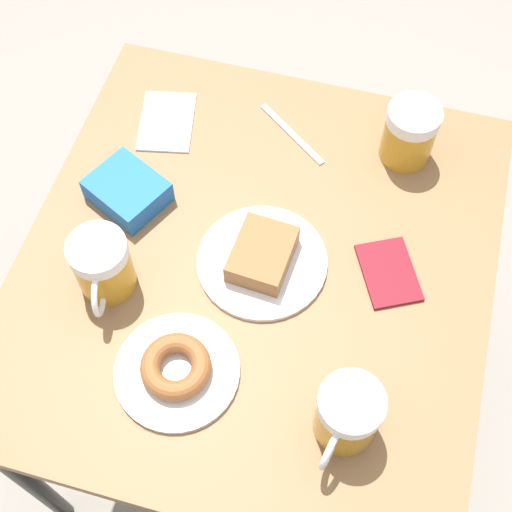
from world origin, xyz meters
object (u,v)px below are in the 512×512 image
Objects in this scene: plate_with_cake at (262,259)px; passport_near_edge at (389,273)px; beer_mug_left at (409,132)px; beer_mug_center at (347,415)px; beer_mug_right at (102,266)px; plate_with_donut at (176,369)px; fork at (292,134)px; blue_pouch at (128,191)px; napkin_folded at (167,122)px.

plate_with_cake is 1.49× the size of passport_near_edge.
plate_with_cake is at bearing 57.24° from beer_mug_left.
beer_mug_center reaches higher than plate_with_cake.
beer_mug_right is at bearing 17.49° from passport_near_edge.
beer_mug_right is 0.91× the size of passport_near_edge.
plate_with_donut reaches higher than fork.
beer_mug_right is 0.48m from passport_near_edge.
napkin_folded is at bearing -92.40° from blue_pouch.
plate_with_donut is at bearing 110.69° from napkin_folded.
fork is 0.34m from blue_pouch.
fork is (-0.06, -0.52, -0.01)m from plate_with_donut.
plate_with_donut is at bearing 42.23° from passport_near_edge.
beer_mug_center is at bearing 145.96° from blue_pouch.
fork is at bearing -86.34° from plate_with_cake.
beer_mug_center is (-0.19, 0.24, 0.04)m from plate_with_cake.
fork is (0.22, 0.01, -0.06)m from beer_mug_left.
beer_mug_center reaches higher than plate_with_donut.
beer_mug_left reaches higher than fork.
beer_mug_right is at bearing -36.74° from plate_with_donut.
plate_with_donut is at bearing 70.90° from plate_with_cake.
beer_mug_center reaches higher than fork.
napkin_folded is at bearing -86.96° from beer_mug_right.
beer_mug_left reaches higher than blue_pouch.
beer_mug_right reaches higher than plate_with_donut.
plate_with_donut is 0.28m from beer_mug_center.
beer_mug_center is 0.58m from fork.
passport_near_edge is 0.93× the size of blue_pouch.
beer_mug_left is 0.91× the size of passport_near_edge.
beer_mug_left reaches higher than plate_with_cake.
plate_with_donut is 1.32× the size of fork.
beer_mug_left is 1.00× the size of beer_mug_center.
plate_with_donut reaches higher than passport_near_edge.
beer_mug_right is at bearing 98.85° from blue_pouch.
beer_mug_left is 0.27m from passport_near_edge.
napkin_folded is (0.02, -0.36, -0.06)m from beer_mug_right.
fork is (-0.22, -0.40, -0.06)m from beer_mug_right.
blue_pouch is at bearing -81.15° from beer_mug_right.
napkin_folded is (0.46, -0.50, -0.06)m from beer_mug_center.
beer_mug_right is (0.24, 0.10, 0.04)m from plate_with_cake.
blue_pouch reaches higher than passport_near_edge.
blue_pouch is at bearing 26.88° from beer_mug_left.
plate_with_donut is at bearing 122.79° from blue_pouch.
blue_pouch is (0.48, -0.03, 0.02)m from passport_near_edge.
plate_with_cake is 1.13× the size of plate_with_donut.
beer_mug_right reaches higher than passport_near_edge.
plate_with_cake is at bearing 10.40° from passport_near_edge.
fork is at bearing -96.57° from plate_with_donut.
passport_near_edge is (-0.02, 0.27, -0.06)m from beer_mug_left.
plate_with_cake is 0.22m from passport_near_edge.
beer_mug_center reaches higher than napkin_folded.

